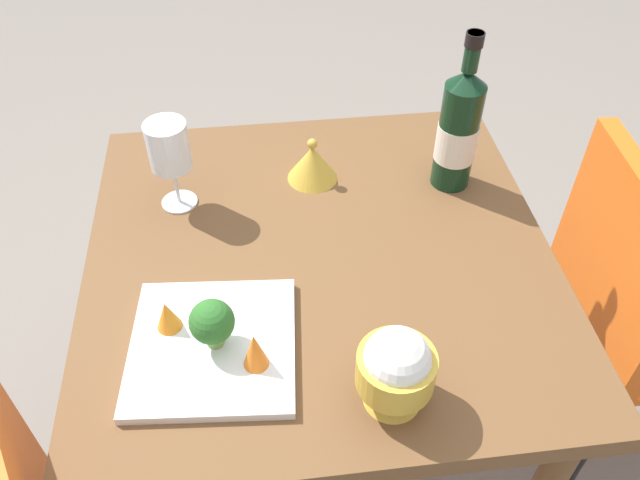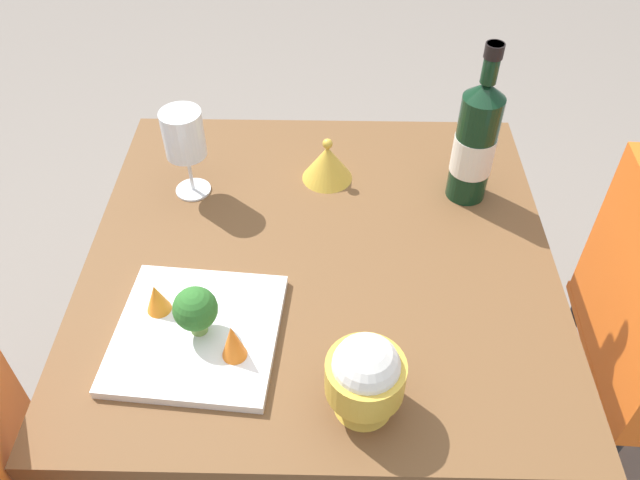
{
  "view_description": "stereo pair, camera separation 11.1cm",
  "coord_description": "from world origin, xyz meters",
  "px_view_note": "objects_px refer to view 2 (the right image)",
  "views": [
    {
      "loc": [
        -0.09,
        -0.78,
        1.56
      ],
      "look_at": [
        0.0,
        0.0,
        0.78
      ],
      "focal_mm": 35.86,
      "sensor_mm": 36.0,
      "label": 1
    },
    {
      "loc": [
        0.02,
        -0.79,
        1.56
      ],
      "look_at": [
        0.0,
        0.0,
        0.78
      ],
      "focal_mm": 35.86,
      "sensor_mm": 36.0,
      "label": 2
    }
  ],
  "objects_px": {
    "rice_bowl": "(365,376)",
    "carrot_garnish_left": "(157,298)",
    "carrot_garnish_right": "(233,341)",
    "wine_glass": "(184,136)",
    "wine_bottle": "(475,142)",
    "broccoli_floret": "(195,310)",
    "serving_plate": "(197,333)",
    "rice_bowl_lid": "(327,163)"
  },
  "relations": [
    {
      "from": "rice_bowl",
      "to": "carrot_garnish_left",
      "type": "bearing_deg",
      "value": 153.76
    },
    {
      "from": "carrot_garnish_left",
      "to": "carrot_garnish_right",
      "type": "xyz_separation_m",
      "value": [
        0.13,
        -0.08,
        0.01
      ]
    },
    {
      "from": "wine_glass",
      "to": "rice_bowl",
      "type": "relative_size",
      "value": 1.26
    },
    {
      "from": "wine_bottle",
      "to": "broccoli_floret",
      "type": "height_order",
      "value": "wine_bottle"
    },
    {
      "from": "wine_glass",
      "to": "carrot_garnish_right",
      "type": "xyz_separation_m",
      "value": [
        0.13,
        -0.4,
        -0.08
      ]
    },
    {
      "from": "broccoli_floret",
      "to": "carrot_garnish_right",
      "type": "height_order",
      "value": "broccoli_floret"
    },
    {
      "from": "rice_bowl",
      "to": "carrot_garnish_right",
      "type": "relative_size",
      "value": 2.14
    },
    {
      "from": "wine_bottle",
      "to": "broccoli_floret",
      "type": "xyz_separation_m",
      "value": [
        -0.46,
        -0.35,
        -0.06
      ]
    },
    {
      "from": "serving_plate",
      "to": "broccoli_floret",
      "type": "relative_size",
      "value": 3.15
    },
    {
      "from": "rice_bowl_lid",
      "to": "broccoli_floret",
      "type": "bearing_deg",
      "value": -115.9
    },
    {
      "from": "rice_bowl_lid",
      "to": "rice_bowl",
      "type": "bearing_deg",
      "value": -83.69
    },
    {
      "from": "wine_bottle",
      "to": "rice_bowl",
      "type": "xyz_separation_m",
      "value": [
        -0.21,
        -0.47,
        -0.05
      ]
    },
    {
      "from": "wine_bottle",
      "to": "carrot_garnish_left",
      "type": "bearing_deg",
      "value": -149.55
    },
    {
      "from": "wine_bottle",
      "to": "serving_plate",
      "type": "xyz_separation_m",
      "value": [
        -0.47,
        -0.35,
        -0.12
      ]
    },
    {
      "from": "carrot_garnish_left",
      "to": "wine_glass",
      "type": "bearing_deg",
      "value": 89.69
    },
    {
      "from": "broccoli_floret",
      "to": "carrot_garnish_right",
      "type": "bearing_deg",
      "value": -36.74
    },
    {
      "from": "rice_bowl_lid",
      "to": "carrot_garnish_right",
      "type": "xyz_separation_m",
      "value": [
        -0.13,
        -0.44,
        0.01
      ]
    },
    {
      "from": "wine_glass",
      "to": "carrot_garnish_right",
      "type": "bearing_deg",
      "value": -72.05
    },
    {
      "from": "wine_bottle",
      "to": "carrot_garnish_left",
      "type": "height_order",
      "value": "wine_bottle"
    },
    {
      "from": "rice_bowl_lid",
      "to": "serving_plate",
      "type": "relative_size",
      "value": 0.37
    },
    {
      "from": "wine_glass",
      "to": "broccoli_floret",
      "type": "xyz_separation_m",
      "value": [
        0.07,
        -0.35,
        -0.06
      ]
    },
    {
      "from": "serving_plate",
      "to": "broccoli_floret",
      "type": "xyz_separation_m",
      "value": [
        0.01,
        -0.0,
        0.06
      ]
    },
    {
      "from": "rice_bowl_lid",
      "to": "carrot_garnish_left",
      "type": "distance_m",
      "value": 0.44
    },
    {
      "from": "wine_bottle",
      "to": "serving_plate",
      "type": "height_order",
      "value": "wine_bottle"
    },
    {
      "from": "wine_bottle",
      "to": "rice_bowl_lid",
      "type": "xyz_separation_m",
      "value": [
        -0.27,
        0.04,
        -0.09
      ]
    },
    {
      "from": "carrot_garnish_left",
      "to": "serving_plate",
      "type": "bearing_deg",
      "value": -31.61
    },
    {
      "from": "serving_plate",
      "to": "carrot_garnish_right",
      "type": "bearing_deg",
      "value": -34.7
    },
    {
      "from": "wine_bottle",
      "to": "rice_bowl_lid",
      "type": "relative_size",
      "value": 3.15
    },
    {
      "from": "wine_bottle",
      "to": "carrot_garnish_right",
      "type": "relative_size",
      "value": 4.76
    },
    {
      "from": "wine_glass",
      "to": "carrot_garnish_left",
      "type": "relative_size",
      "value": 3.29
    },
    {
      "from": "broccoli_floret",
      "to": "carrot_garnish_left",
      "type": "xyz_separation_m",
      "value": [
        -0.07,
        0.04,
        -0.02
      ]
    },
    {
      "from": "wine_bottle",
      "to": "wine_glass",
      "type": "xyz_separation_m",
      "value": [
        -0.53,
        -0.0,
        0.01
      ]
    },
    {
      "from": "rice_bowl",
      "to": "carrot_garnish_right",
      "type": "height_order",
      "value": "rice_bowl"
    },
    {
      "from": "wine_glass",
      "to": "serving_plate",
      "type": "xyz_separation_m",
      "value": [
        0.06,
        -0.35,
        -0.12
      ]
    },
    {
      "from": "serving_plate",
      "to": "carrot_garnish_left",
      "type": "height_order",
      "value": "carrot_garnish_left"
    },
    {
      "from": "wine_glass",
      "to": "wine_bottle",
      "type": "bearing_deg",
      "value": 0.13
    },
    {
      "from": "carrot_garnish_right",
      "to": "rice_bowl",
      "type": "bearing_deg",
      "value": -20.94
    },
    {
      "from": "wine_bottle",
      "to": "carrot_garnish_right",
      "type": "bearing_deg",
      "value": -135.28
    },
    {
      "from": "broccoli_floret",
      "to": "carrot_garnish_left",
      "type": "bearing_deg",
      "value": 150.08
    },
    {
      "from": "wine_bottle",
      "to": "rice_bowl",
      "type": "distance_m",
      "value": 0.52
    },
    {
      "from": "rice_bowl",
      "to": "rice_bowl_lid",
      "type": "bearing_deg",
      "value": 96.31
    },
    {
      "from": "wine_glass",
      "to": "carrot_garnish_left",
      "type": "xyz_separation_m",
      "value": [
        -0.0,
        -0.31,
        -0.09
      ]
    }
  ]
}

